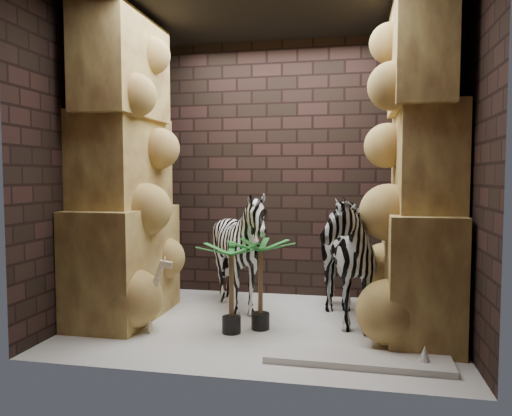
% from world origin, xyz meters
% --- Properties ---
extents(floor, '(3.50, 3.50, 0.00)m').
position_xyz_m(floor, '(0.00, 0.00, 0.00)').
color(floor, silver).
rests_on(floor, ground).
extents(ceiling, '(3.50, 3.50, 0.00)m').
position_xyz_m(ceiling, '(0.00, 0.00, 3.00)').
color(ceiling, black).
rests_on(ceiling, ground).
extents(wall_back, '(3.50, 0.00, 3.50)m').
position_xyz_m(wall_back, '(0.00, 1.25, 1.50)').
color(wall_back, black).
rests_on(wall_back, ground).
extents(wall_front, '(3.50, 0.00, 3.50)m').
position_xyz_m(wall_front, '(0.00, -1.25, 1.50)').
color(wall_front, black).
rests_on(wall_front, ground).
extents(wall_left, '(0.00, 3.00, 3.00)m').
position_xyz_m(wall_left, '(-1.75, 0.00, 1.50)').
color(wall_left, black).
rests_on(wall_left, ground).
extents(wall_right, '(0.00, 3.00, 3.00)m').
position_xyz_m(wall_right, '(1.75, 0.00, 1.50)').
color(wall_right, black).
rests_on(wall_right, ground).
extents(rock_pillar_left, '(0.68, 1.30, 3.00)m').
position_xyz_m(rock_pillar_left, '(-1.40, 0.00, 1.50)').
color(rock_pillar_left, '#DCCA66').
rests_on(rock_pillar_left, floor).
extents(rock_pillar_right, '(0.58, 1.25, 3.00)m').
position_xyz_m(rock_pillar_right, '(1.42, 0.00, 1.50)').
color(rock_pillar_right, '#DCCA66').
rests_on(rock_pillar_right, floor).
extents(zebra_right, '(1.04, 1.39, 1.46)m').
position_xyz_m(zebra_right, '(0.67, 0.25, 0.73)').
color(zebra_right, white).
rests_on(zebra_right, floor).
extents(zebra_left, '(1.25, 1.44, 1.14)m').
position_xyz_m(zebra_left, '(-0.31, 0.42, 0.57)').
color(zebra_left, white).
rests_on(zebra_left, floor).
extents(giraffe_toy, '(0.38, 0.21, 0.71)m').
position_xyz_m(giraffe_toy, '(-1.04, -0.44, 0.36)').
color(giraffe_toy, beige).
rests_on(giraffe_toy, floor).
extents(palm_front, '(0.36, 0.36, 0.84)m').
position_xyz_m(palm_front, '(0.01, -0.12, 0.42)').
color(palm_front, '#125A25').
rests_on(palm_front, floor).
extents(palm_back, '(0.36, 0.36, 0.82)m').
position_xyz_m(palm_back, '(-0.23, -0.28, 0.41)').
color(palm_back, '#125A25').
rests_on(palm_back, floor).
extents(surfboard, '(1.40, 0.37, 0.05)m').
position_xyz_m(surfboard, '(0.88, -0.78, 0.03)').
color(surfboard, silver).
rests_on(surfboard, floor).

